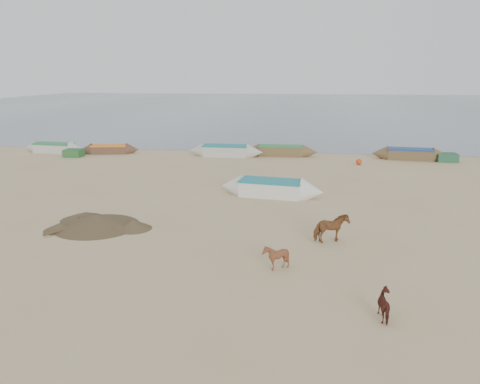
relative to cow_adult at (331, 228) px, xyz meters
name	(u,v)px	position (x,y,z in m)	size (l,w,h in m)	color
ground	(227,239)	(-4.17, -0.22, -0.59)	(140.00, 140.00, 0.00)	tan
sea	(289,106)	(-4.17, 81.78, -0.58)	(160.00, 160.00, 0.00)	slate
cow_adult	(331,228)	(0.00, 0.00, 0.00)	(0.63, 1.39, 1.17)	brown
calf_front	(276,257)	(-2.03, -2.98, -0.12)	(0.75, 0.84, 0.93)	brown
calf_right	(388,305)	(1.21, -5.93, -0.19)	(0.80, 0.68, 0.80)	#53231B
near_canoe	(271,188)	(-2.87, 7.00, -0.12)	(5.78, 1.44, 0.92)	silver
debris_pile	(97,221)	(-10.16, 0.70, -0.32)	(3.73, 3.73, 0.54)	brown
waterline_canoes	(275,151)	(-3.44, 19.82, -0.16)	(60.09, 4.16, 0.95)	brown
beach_clutter	(318,155)	(0.03, 19.38, -0.29)	(47.92, 4.62, 0.64)	#2A5D2E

